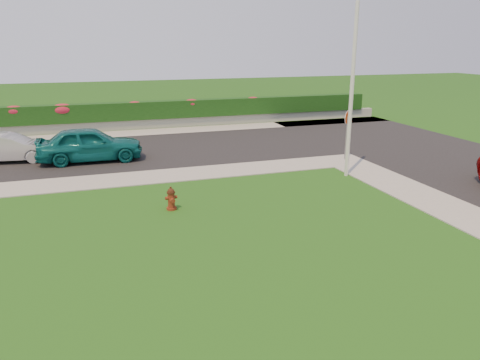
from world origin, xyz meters
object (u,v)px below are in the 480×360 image
object	(u,v)px
sedan_teal	(90,144)
utility_pole	(352,93)
stop_sign	(347,124)
sedan_silver	(9,148)
fire_hydrant	(171,199)

from	to	relation	value
sedan_teal	utility_pole	xyz separation A→B (m)	(10.00, -5.75, 2.58)
sedan_teal	stop_sign	xyz separation A→B (m)	(11.35, -3.35, 0.86)
sedan_silver	utility_pole	size ratio (longest dim) A/B	0.57
utility_pole	sedan_silver	bearing A→B (deg)	153.25
fire_hydrant	stop_sign	world-z (taller)	stop_sign
utility_pole	stop_sign	bearing A→B (deg)	60.74
sedan_teal	sedan_silver	distance (m)	3.67
sedan_teal	sedan_silver	bearing A→B (deg)	73.75
fire_hydrant	stop_sign	size ratio (longest dim) A/B	0.34
fire_hydrant	utility_pole	world-z (taller)	utility_pole
utility_pole	stop_sign	xyz separation A→B (m)	(1.34, 2.40, -1.71)
utility_pole	stop_sign	world-z (taller)	utility_pole
utility_pole	sedan_teal	bearing A→B (deg)	150.11
fire_hydrant	sedan_silver	xyz separation A→B (m)	(-5.89, 8.62, 0.31)
sedan_teal	sedan_silver	world-z (taller)	sedan_teal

